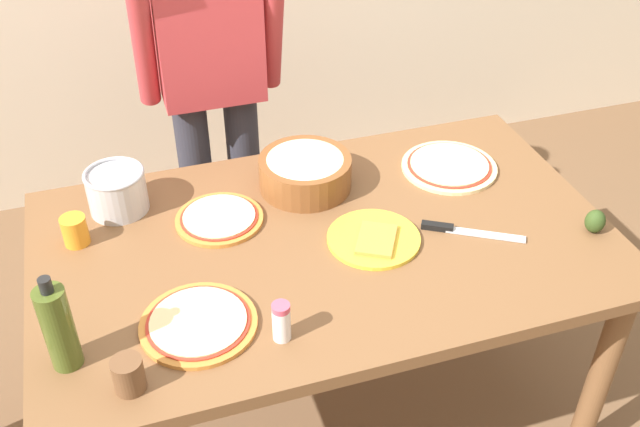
% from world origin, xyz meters
% --- Properties ---
extents(ground, '(8.00, 8.00, 0.00)m').
position_xyz_m(ground, '(0.00, 0.00, 0.00)').
color(ground, brown).
extents(dining_table, '(1.60, 0.96, 0.76)m').
position_xyz_m(dining_table, '(0.00, 0.00, 0.67)').
color(dining_table, brown).
rests_on(dining_table, ground).
extents(person_cook, '(0.49, 0.25, 1.62)m').
position_xyz_m(person_cook, '(-0.16, 0.76, 0.94)').
color(person_cook, '#2D2D38').
rests_on(person_cook, ground).
extents(pizza_raw_on_board, '(0.30, 0.30, 0.02)m').
position_xyz_m(pizza_raw_on_board, '(0.48, 0.21, 0.77)').
color(pizza_raw_on_board, beige).
rests_on(pizza_raw_on_board, dining_table).
extents(pizza_cooked_on_tray, '(0.29, 0.29, 0.02)m').
position_xyz_m(pizza_cooked_on_tray, '(-0.40, -0.23, 0.77)').
color(pizza_cooked_on_tray, '#C67A33').
rests_on(pizza_cooked_on_tray, dining_table).
extents(pizza_second_cooked, '(0.25, 0.25, 0.02)m').
position_xyz_m(pizza_second_cooked, '(-0.27, 0.17, 0.77)').
color(pizza_second_cooked, '#C67A33').
rests_on(pizza_second_cooked, dining_table).
extents(plate_with_slice, '(0.26, 0.26, 0.02)m').
position_xyz_m(plate_with_slice, '(0.12, -0.05, 0.77)').
color(plate_with_slice, gold).
rests_on(plate_with_slice, dining_table).
extents(popcorn_bowl, '(0.28, 0.28, 0.11)m').
position_xyz_m(popcorn_bowl, '(0.02, 0.26, 0.82)').
color(popcorn_bowl, brown).
rests_on(popcorn_bowl, dining_table).
extents(olive_oil_bottle, '(0.07, 0.07, 0.26)m').
position_xyz_m(olive_oil_bottle, '(-0.70, -0.25, 0.87)').
color(olive_oil_bottle, '#47561E').
rests_on(olive_oil_bottle, dining_table).
extents(steel_pot, '(0.17, 0.17, 0.13)m').
position_xyz_m(steel_pot, '(-0.53, 0.31, 0.83)').
color(steel_pot, '#B7B7BC').
rests_on(steel_pot, dining_table).
extents(cup_orange, '(0.07, 0.07, 0.08)m').
position_xyz_m(cup_orange, '(-0.66, 0.19, 0.80)').
color(cup_orange, orange).
rests_on(cup_orange, dining_table).
extents(cup_small_brown, '(0.07, 0.07, 0.08)m').
position_xyz_m(cup_small_brown, '(-0.57, -0.37, 0.80)').
color(cup_small_brown, brown).
rests_on(cup_small_brown, dining_table).
extents(salt_shaker, '(0.04, 0.04, 0.11)m').
position_xyz_m(salt_shaker, '(-0.21, -0.33, 0.81)').
color(salt_shaker, white).
rests_on(salt_shaker, dining_table).
extents(chef_knife, '(0.26, 0.17, 0.02)m').
position_xyz_m(chef_knife, '(0.37, -0.09, 0.77)').
color(chef_knife, silver).
rests_on(chef_knife, dining_table).
extents(avocado, '(0.06, 0.06, 0.07)m').
position_xyz_m(avocado, '(0.73, -0.20, 0.80)').
color(avocado, '#2D4219').
rests_on(avocado, dining_table).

